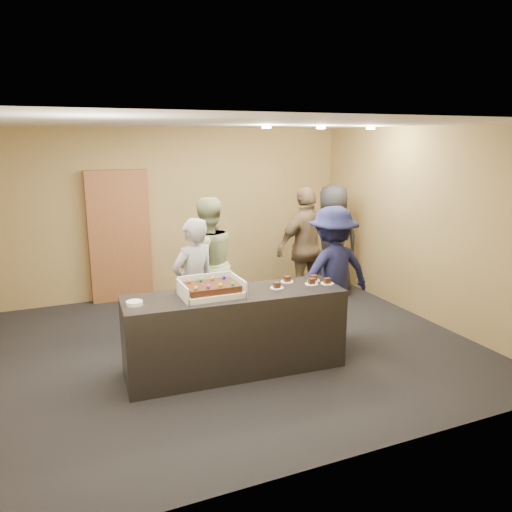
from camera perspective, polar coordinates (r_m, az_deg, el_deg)
name	(u,v)px	position (r m, az deg, el deg)	size (l,w,h in m)	color
room	(222,241)	(5.92, -3.91, 1.75)	(6.04, 6.00, 2.70)	black
serving_counter	(235,332)	(5.58, -2.42, -8.65)	(2.40, 0.70, 0.90)	black
storage_cabinet	(120,236)	(8.10, -15.33, 2.17)	(0.94, 0.15, 2.07)	brown
cake_box	(211,291)	(5.35, -5.18, -4.03)	(0.65, 0.45, 0.19)	white
sheet_cake	(211,287)	(5.31, -5.11, -3.57)	(0.55, 0.38, 0.11)	black
plate_stack	(134,303)	(5.18, -13.73, -5.26)	(0.17, 0.17, 0.04)	white
slice_a	(277,286)	(5.58, 2.40, -3.47)	(0.15, 0.15, 0.07)	white
slice_b	(287,280)	(5.83, 3.57, -2.75)	(0.15, 0.15, 0.07)	white
slice_c	(312,282)	(5.76, 6.36, -3.00)	(0.15, 0.15, 0.07)	white
slice_d	(314,279)	(5.90, 6.60, -2.61)	(0.15, 0.15, 0.07)	white
slice_e	(327,282)	(5.80, 8.14, -2.94)	(0.15, 0.15, 0.07)	white
person_server_grey	(194,286)	(6.01, -7.10, -3.38)	(0.60, 0.39, 1.64)	#96969A
person_sage_man	(206,264)	(6.69, -5.69, -0.94)	(0.87, 0.68, 1.79)	#95A474
person_navy_man	(332,273)	(6.47, 8.68, -1.88)	(1.10, 0.63, 1.71)	#181A43
person_brown_extra	(306,248)	(7.60, 5.79, 0.96)	(1.07, 0.45, 1.83)	brown
person_dark_suit	(332,240)	(8.23, 8.72, 1.80)	(0.89, 0.58, 1.82)	#242428
ceiling_spotlights	(321,128)	(6.93, 7.43, 14.34)	(1.72, 0.12, 0.03)	#FFEAC6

